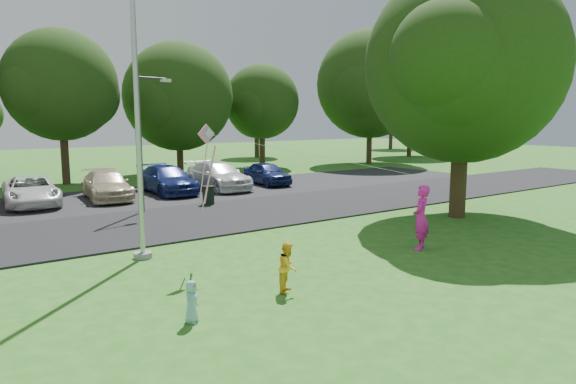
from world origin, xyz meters
TOP-DOWN VIEW (x-y plane):
  - ground at (0.00, 0.00)m, footprint 120.00×120.00m
  - park_road at (0.00, 9.00)m, footprint 60.00×6.00m
  - parking_strip at (0.00, 15.50)m, footprint 42.00×7.00m
  - flagpole at (-3.50, 5.00)m, footprint 0.50×0.50m
  - street_lamp at (-0.94, 11.53)m, footprint 1.53×0.49m
  - trash_can at (1.81, 11.58)m, footprint 0.54×0.54m
  - big_tree at (8.40, 3.59)m, footprint 8.26×7.36m
  - tree_row at (1.59, 24.23)m, footprint 64.35×11.94m
  - horizon_trees at (4.06, 33.88)m, footprint 77.46×7.20m
  - parked_cars at (-0.58, 15.61)m, footprint 17.41×5.24m
  - woman at (3.42, 1.18)m, footprint 0.83×0.74m
  - child_yellow at (-1.83, 0.46)m, footprint 0.69×0.68m
  - child_blue at (-4.32, 0.10)m, footprint 0.46×0.47m
  - kite at (-2.10, 3.36)m, footprint 5.95×2.48m

SIDE VIEW (x-z plane):
  - ground at x=0.00m, z-range 0.00..0.00m
  - park_road at x=0.00m, z-range 0.00..0.06m
  - parking_strip at x=0.00m, z-range 0.00..0.06m
  - child_blue at x=-4.32m, z-range 0.00..0.82m
  - trash_can at x=1.81m, z-range 0.00..0.87m
  - child_yellow at x=-1.83m, z-range 0.00..1.12m
  - parked_cars at x=-0.58m, z-range 0.01..1.43m
  - woman at x=3.42m, z-range 0.00..1.90m
  - kite at x=-2.10m, z-range 1.79..4.08m
  - street_lamp at x=-0.94m, z-range 0.56..6.08m
  - flagpole at x=-3.50m, z-range -0.83..9.17m
  - horizon_trees at x=4.06m, z-range 0.79..7.81m
  - big_tree at x=8.40m, z-range 0.90..10.37m
  - tree_row at x=1.59m, z-range 0.27..11.15m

